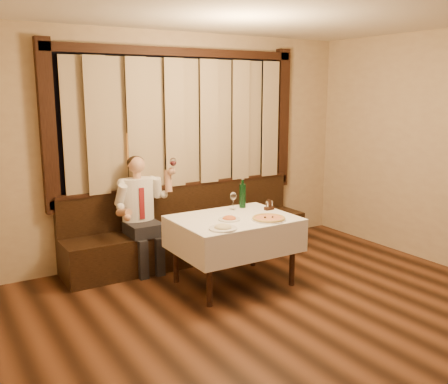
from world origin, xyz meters
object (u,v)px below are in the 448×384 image
pasta_red (229,217)px  seated_man (141,205)px  pizza (269,218)px  cruet_caddy (269,206)px  banquette (190,234)px  pasta_cream (223,226)px  dining_table (234,227)px  green_bottle (243,195)px

pasta_red → seated_man: (-0.58, 1.00, 0.01)m
pizza → cruet_caddy: 0.45m
banquette → pasta_red: size_ratio=13.65×
pizza → pasta_cream: 0.60m
dining_table → pasta_cream: (-0.34, -0.34, 0.14)m
dining_table → green_bottle: 0.53m
dining_table → banquette: bearing=90.0°
pizza → pasta_red: (-0.36, 0.22, 0.02)m
green_bottle → cruet_caddy: (0.20, -0.25, -0.10)m
pizza → cruet_caddy: bearing=52.7°
pasta_red → seated_man: 1.16m
pizza → green_bottle: 0.63m
pasta_cream → seated_man: 1.32m
dining_table → pasta_cream: pasta_cream is taller
cruet_caddy → green_bottle: bearing=126.2°
pasta_red → pasta_cream: size_ratio=0.84×
cruet_caddy → seated_man: (-1.21, 0.86, -0.00)m
seated_man → pasta_cream: bearing=-75.1°
pizza → green_bottle: green_bottle is taller
pizza → pasta_cream: (-0.60, -0.06, 0.02)m
banquette → cruet_caddy: size_ratio=26.79×
dining_table → cruet_caddy: cruet_caddy is taller
banquette → pasta_red: banquette is taller
pizza → dining_table: bearing=132.0°
pizza → seated_man: seated_man is taller
pasta_cream → dining_table: bearing=44.6°
pizza → banquette: bearing=101.1°
green_bottle → seated_man: 1.19m
seated_man → green_bottle: bearing=-30.9°
pasta_cream → pasta_red: bearing=48.0°
pizza → seated_man: size_ratio=0.27×
banquette → seated_man: seated_man is taller
dining_table → seated_man: seated_man is taller
dining_table → pasta_cream: size_ratio=4.53×
pasta_cream → seated_man: bearing=104.9°
pizza → green_bottle: (0.08, 0.61, 0.13)m
pizza → green_bottle: bearing=82.9°
pasta_cream → green_bottle: 0.96m
green_bottle → cruet_caddy: size_ratio=2.88×
dining_table → pasta_red: (-0.10, -0.07, 0.14)m
banquette → seated_man: 0.84m
green_bottle → cruet_caddy: bearing=-52.0°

